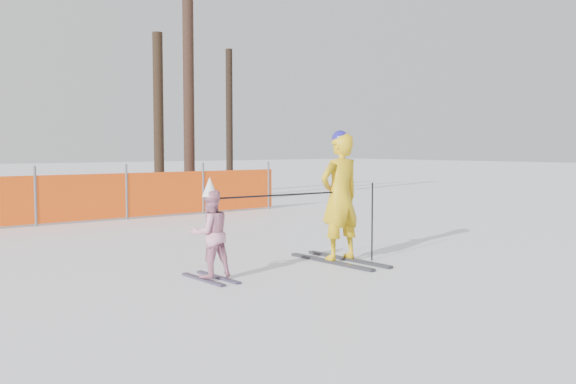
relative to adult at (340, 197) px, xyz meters
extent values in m
plane|color=white|center=(-0.60, -0.07, -0.93)|extent=(120.00, 120.00, 0.00)
cube|color=black|center=(-0.17, 0.00, -0.91)|extent=(0.09, 1.64, 0.04)
cube|color=black|center=(0.17, 0.00, -0.91)|extent=(0.09, 1.64, 0.04)
imported|color=gold|center=(0.00, 0.00, 0.00)|extent=(0.67, 0.45, 1.78)
sphere|color=#201A92|center=(0.00, 0.00, 0.82)|extent=(0.23, 0.23, 0.23)
cube|color=black|center=(-2.19, 0.11, -0.91)|extent=(0.09, 0.91, 0.03)
cube|color=black|center=(-1.97, 0.11, -0.91)|extent=(0.09, 0.91, 0.03)
imported|color=pink|center=(-2.08, 0.11, -0.36)|extent=(0.56, 0.45, 1.08)
cone|color=white|center=(-2.08, 0.11, 0.22)|extent=(0.19, 0.19, 0.24)
cylinder|color=black|center=(0.45, -0.20, -0.37)|extent=(0.02, 0.02, 1.12)
cylinder|color=black|center=(-1.04, 0.05, 0.07)|extent=(1.83, 0.12, 0.02)
cylinder|color=#595960|center=(-2.05, 6.91, -0.30)|extent=(0.06, 0.06, 1.25)
cylinder|color=#595960|center=(-0.05, 6.91, -0.30)|extent=(0.06, 0.06, 1.25)
cylinder|color=#595960|center=(1.95, 6.91, -0.30)|extent=(0.06, 0.06, 1.25)
cylinder|color=#595960|center=(3.95, 6.91, -0.30)|extent=(0.06, 0.06, 1.25)
cylinder|color=#321E16|center=(2.79, 9.00, 2.28)|extent=(0.30, 0.30, 6.42)
cylinder|color=black|center=(5.30, 10.78, 1.45)|extent=(0.22, 0.22, 4.76)
cylinder|color=black|center=(3.32, 11.83, 1.68)|extent=(0.32, 0.32, 5.22)
camera|label=1|loc=(-6.22, -6.57, 0.70)|focal=40.00mm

